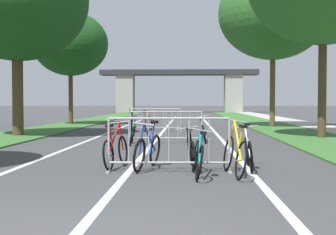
{
  "coord_description": "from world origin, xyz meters",
  "views": [
    {
      "loc": [
        1.13,
        -4.16,
        1.35
      ],
      "look_at": [
        0.5,
        10.53,
        0.85
      ],
      "focal_mm": 49.47,
      "sensor_mm": 36.0,
      "label": 1
    }
  ],
  "objects_px": {
    "bicycle_red_7": "(116,150)",
    "bicycle_white_9": "(248,152)",
    "tree_right_pine_near": "(273,13)",
    "bicycle_green_1": "(133,134)",
    "tree_left_cypress_far": "(70,44)",
    "bicycle_silver_5": "(204,132)",
    "bicycle_blue_0": "(148,151)",
    "bicycle_teal_4": "(198,157)",
    "bicycle_orange_6": "(147,123)",
    "bicycle_purple_8": "(131,124)",
    "crowd_barrier_second": "(166,127)",
    "tree_left_maple_mid": "(17,0)",
    "bicycle_yellow_3": "(235,154)",
    "crowd_barrier_nearest": "(169,145)",
    "bicycle_black_2": "(192,152)",
    "crowd_barrier_third": "(155,120)"
  },
  "relations": [
    {
      "from": "bicycle_orange_6",
      "to": "bicycle_purple_8",
      "type": "relative_size",
      "value": 1.03
    },
    {
      "from": "bicycle_purple_8",
      "to": "bicycle_silver_5",
      "type": "bearing_deg",
      "value": -63.3
    },
    {
      "from": "bicycle_black_2",
      "to": "bicycle_red_7",
      "type": "bearing_deg",
      "value": 170.1
    },
    {
      "from": "tree_left_cypress_far",
      "to": "bicycle_teal_4",
      "type": "height_order",
      "value": "tree_left_cypress_far"
    },
    {
      "from": "bicycle_silver_5",
      "to": "bicycle_white_9",
      "type": "bearing_deg",
      "value": -81.48
    },
    {
      "from": "bicycle_purple_8",
      "to": "crowd_barrier_third",
      "type": "bearing_deg",
      "value": 16.97
    },
    {
      "from": "bicycle_yellow_3",
      "to": "bicycle_orange_6",
      "type": "relative_size",
      "value": 1.08
    },
    {
      "from": "tree_left_cypress_far",
      "to": "bicycle_purple_8",
      "type": "xyz_separation_m",
      "value": [
        4.35,
        -6.37,
        -4.39
      ]
    },
    {
      "from": "bicycle_green_1",
      "to": "bicycle_white_9",
      "type": "distance_m",
      "value": 5.97
    },
    {
      "from": "bicycle_green_1",
      "to": "crowd_barrier_second",
      "type": "bearing_deg",
      "value": 17.61
    },
    {
      "from": "tree_left_cypress_far",
      "to": "bicycle_blue_0",
      "type": "bearing_deg",
      "value": -70.99
    },
    {
      "from": "bicycle_blue_0",
      "to": "bicycle_red_7",
      "type": "distance_m",
      "value": 0.7
    },
    {
      "from": "tree_left_maple_mid",
      "to": "bicycle_yellow_3",
      "type": "height_order",
      "value": "tree_left_maple_mid"
    },
    {
      "from": "bicycle_green_1",
      "to": "bicycle_yellow_3",
      "type": "height_order",
      "value": "bicycle_yellow_3"
    },
    {
      "from": "crowd_barrier_nearest",
      "to": "bicycle_red_7",
      "type": "xyz_separation_m",
      "value": [
        -1.12,
        0.58,
        -0.17
      ]
    },
    {
      "from": "bicycle_orange_6",
      "to": "bicycle_white_9",
      "type": "height_order",
      "value": "bicycle_orange_6"
    },
    {
      "from": "tree_left_maple_mid",
      "to": "bicycle_red_7",
      "type": "height_order",
      "value": "tree_left_maple_mid"
    },
    {
      "from": "bicycle_yellow_3",
      "to": "bicycle_black_2",
      "type": "bearing_deg",
      "value": 127.97
    },
    {
      "from": "tree_right_pine_near",
      "to": "bicycle_green_1",
      "type": "height_order",
      "value": "tree_right_pine_near"
    },
    {
      "from": "crowd_barrier_nearest",
      "to": "bicycle_white_9",
      "type": "height_order",
      "value": "crowd_barrier_nearest"
    },
    {
      "from": "tree_right_pine_near",
      "to": "bicycle_yellow_3",
      "type": "xyz_separation_m",
      "value": [
        -3.57,
        -16.0,
        -5.58
      ]
    },
    {
      "from": "crowd_barrier_second",
      "to": "bicycle_black_2",
      "type": "height_order",
      "value": "crowd_barrier_second"
    },
    {
      "from": "bicycle_red_7",
      "to": "bicycle_white_9",
      "type": "bearing_deg",
      "value": 4.78
    },
    {
      "from": "bicycle_teal_4",
      "to": "tree_right_pine_near",
      "type": "bearing_deg",
      "value": 72.77
    },
    {
      "from": "bicycle_teal_4",
      "to": "bicycle_orange_6",
      "type": "bearing_deg",
      "value": 96.5
    },
    {
      "from": "crowd_barrier_nearest",
      "to": "bicycle_silver_5",
      "type": "xyz_separation_m",
      "value": [
        0.89,
        6.62,
        -0.17
      ]
    },
    {
      "from": "crowd_barrier_third",
      "to": "bicycle_teal_4",
      "type": "distance_m",
      "value": 12.69
    },
    {
      "from": "tree_left_cypress_far",
      "to": "bicycle_teal_4",
      "type": "bearing_deg",
      "value": -69.17
    },
    {
      "from": "tree_left_maple_mid",
      "to": "crowd_barrier_second",
      "type": "xyz_separation_m",
      "value": [
        5.91,
        -2.84,
        -4.75
      ]
    },
    {
      "from": "bicycle_yellow_3",
      "to": "bicycle_red_7",
      "type": "height_order",
      "value": "bicycle_yellow_3"
    },
    {
      "from": "tree_left_maple_mid",
      "to": "bicycle_white_9",
      "type": "distance_m",
      "value": 12.51
    },
    {
      "from": "tree_right_pine_near",
      "to": "bicycle_yellow_3",
      "type": "height_order",
      "value": "tree_right_pine_near"
    },
    {
      "from": "bicycle_orange_6",
      "to": "bicycle_blue_0",
      "type": "bearing_deg",
      "value": -73.62
    },
    {
      "from": "bicycle_blue_0",
      "to": "bicycle_green_1",
      "type": "distance_m",
      "value": 5.31
    },
    {
      "from": "crowd_barrier_third",
      "to": "bicycle_black_2",
      "type": "bearing_deg",
      "value": -82.32
    },
    {
      "from": "crowd_barrier_nearest",
      "to": "bicycle_red_7",
      "type": "bearing_deg",
      "value": 152.52
    },
    {
      "from": "crowd_barrier_third",
      "to": "bicycle_blue_0",
      "type": "xyz_separation_m",
      "value": [
        0.68,
        -11.66,
        -0.15
      ]
    },
    {
      "from": "tree_right_pine_near",
      "to": "crowd_barrier_second",
      "type": "height_order",
      "value": "tree_right_pine_near"
    },
    {
      "from": "bicycle_blue_0",
      "to": "bicycle_teal_4",
      "type": "bearing_deg",
      "value": 149.33
    },
    {
      "from": "tree_left_cypress_far",
      "to": "bicycle_yellow_3",
      "type": "relative_size",
      "value": 3.75
    },
    {
      "from": "tree_left_maple_mid",
      "to": "bicycle_blue_0",
      "type": "height_order",
      "value": "tree_left_maple_mid"
    },
    {
      "from": "bicycle_yellow_3",
      "to": "bicycle_green_1",
      "type": "bearing_deg",
      "value": 106.72
    },
    {
      "from": "bicycle_teal_4",
      "to": "bicycle_green_1",
      "type": "bearing_deg",
      "value": 104.79
    },
    {
      "from": "crowd_barrier_nearest",
      "to": "crowd_barrier_third",
      "type": "relative_size",
      "value": 1.0
    },
    {
      "from": "tree_left_cypress_far",
      "to": "tree_right_pine_near",
      "type": "bearing_deg",
      "value": -11.91
    },
    {
      "from": "bicycle_yellow_3",
      "to": "bicycle_silver_5",
      "type": "relative_size",
      "value": 1.04
    },
    {
      "from": "bicycle_green_1",
      "to": "bicycle_white_9",
      "type": "height_order",
      "value": "bicycle_white_9"
    },
    {
      "from": "bicycle_blue_0",
      "to": "bicycle_red_7",
      "type": "height_order",
      "value": "bicycle_blue_0"
    },
    {
      "from": "tree_left_cypress_far",
      "to": "bicycle_silver_5",
      "type": "relative_size",
      "value": 3.91
    },
    {
      "from": "bicycle_silver_5",
      "to": "bicycle_purple_8",
      "type": "height_order",
      "value": "bicycle_silver_5"
    }
  ]
}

